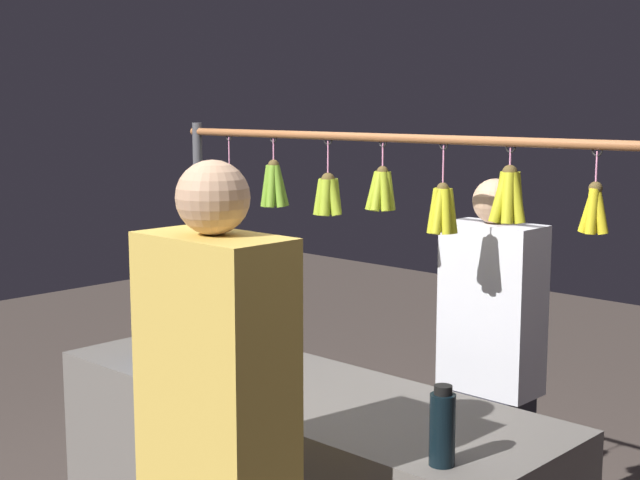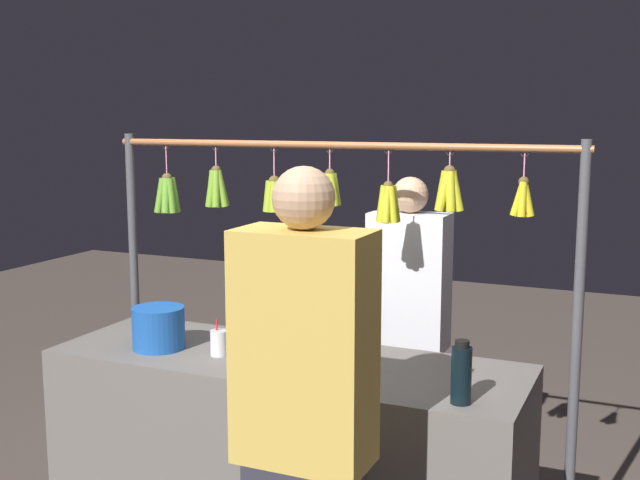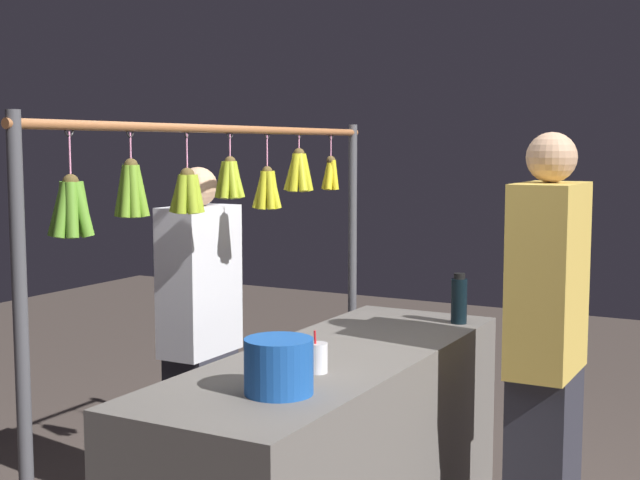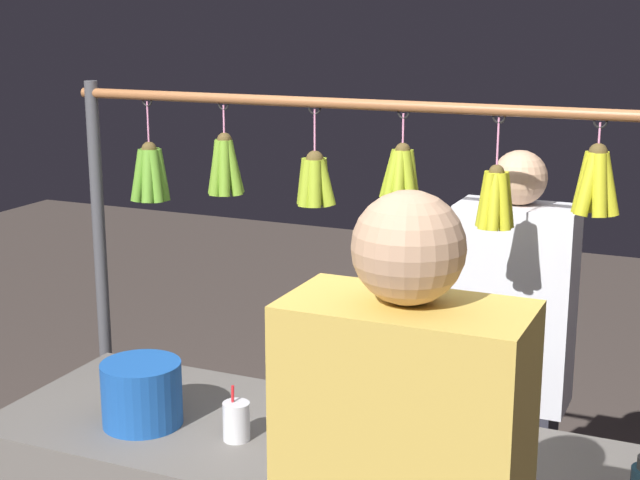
# 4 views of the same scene
# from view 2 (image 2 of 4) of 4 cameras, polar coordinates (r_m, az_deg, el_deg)

# --- Properties ---
(market_counter) EXTENTS (1.98, 0.66, 0.91)m
(market_counter) POSITION_cam_2_polar(r_m,az_deg,el_deg) (3.47, -2.45, -15.59)
(market_counter) COLOR #66605B
(market_counter) RESTS_ON ground
(display_rack) EXTENTS (2.25, 0.13, 1.80)m
(display_rack) POSITION_cam_2_polar(r_m,az_deg,el_deg) (3.64, -0.15, 0.16)
(display_rack) COLOR #4C4C51
(display_rack) RESTS_ON ground
(water_bottle) EXTENTS (0.07, 0.07, 0.23)m
(water_bottle) POSITION_cam_2_polar(r_m,az_deg,el_deg) (2.82, 10.09, -9.41)
(water_bottle) COLOR black
(water_bottle) RESTS_ON market_counter
(blue_bucket) EXTENTS (0.22, 0.22, 0.18)m
(blue_bucket) POSITION_cam_2_polar(r_m,az_deg,el_deg) (3.48, -11.50, -6.18)
(blue_bucket) COLOR #1C54AE
(blue_bucket) RESTS_ON market_counter
(drink_cup) EXTENTS (0.07, 0.07, 0.15)m
(drink_cup) POSITION_cam_2_polar(r_m,az_deg,el_deg) (3.35, -7.25, -7.32)
(drink_cup) COLOR silver
(drink_cup) RESTS_ON market_counter
(vendor_person) EXTENTS (0.38, 0.21, 1.60)m
(vendor_person) POSITION_cam_2_polar(r_m,az_deg,el_deg) (3.97, 6.30, -7.20)
(vendor_person) COLOR #2D2D38
(vendor_person) RESTS_ON ground
(customer_person) EXTENTS (0.42, 0.23, 1.75)m
(customer_person) POSITION_cam_2_polar(r_m,az_deg,el_deg) (2.56, -1.12, -14.84)
(customer_person) COLOR #2D2D38
(customer_person) RESTS_ON ground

